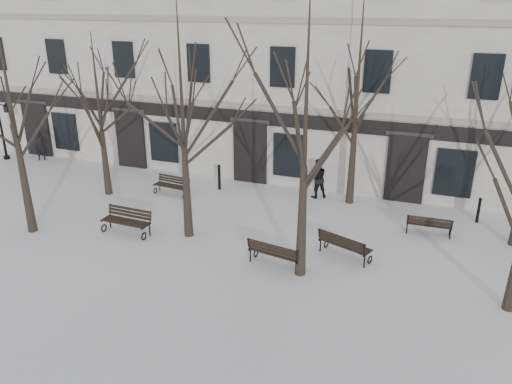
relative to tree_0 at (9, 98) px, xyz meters
The scene contains 17 objects.
ground 10.47m from the tree_0, ahead, with size 100.00×100.00×0.00m, color white.
building 15.86m from the tree_0, 54.51° to the left, with size 40.40×10.20×11.40m.
tree_0 is the anchor object (origin of this frame).
tree_1 5.91m from the tree_0, 16.79° to the left, with size 5.72×5.72×8.18m.
tree_2 10.26m from the tree_0, ahead, with size 5.99×5.99×8.56m.
tree_4 4.28m from the tree_0, 85.50° to the left, with size 4.85×4.85×6.93m.
tree_5 12.68m from the tree_0, 33.23° to the left, with size 5.98×5.98×8.54m.
bench_0 5.75m from the tree_0, 17.67° to the left, with size 1.91×0.76×0.95m.
bench_1 10.39m from the tree_0, ahead, with size 1.89×0.96×0.92m.
bench_2 12.34m from the tree_0, ahead, with size 1.90×1.25×0.91m.
bench_3 7.49m from the tree_0, 59.12° to the left, with size 1.69×0.76×0.82m.
bench_4 15.39m from the tree_0, 19.05° to the left, with size 1.61×0.63×0.80m.
lamp_post 10.69m from the tree_0, 139.59° to the left, with size 0.97×0.36×3.11m.
bollard_a 9.11m from the tree_0, 53.62° to the left, with size 0.15×0.15×1.18m.
bollard_b 17.55m from the tree_0, 23.05° to the left, with size 0.13×0.13×1.03m.
pedestrian_a 10.65m from the tree_0, 130.29° to the left, with size 0.58×0.38×1.59m, color black.
pedestrian_b 12.57m from the tree_0, 37.70° to the left, with size 0.85×0.66×1.75m, color black.
Camera 1 is at (4.55, -12.85, 8.13)m, focal length 35.00 mm.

